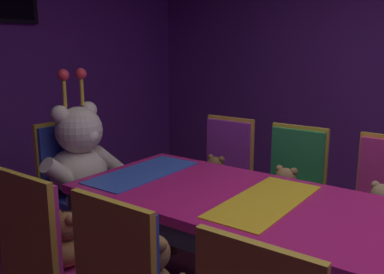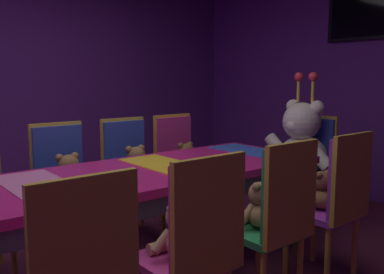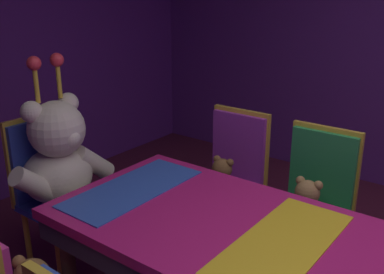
# 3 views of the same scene
# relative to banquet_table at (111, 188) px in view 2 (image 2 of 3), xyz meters

# --- Properties ---
(wall_back) EXTENTS (5.20, 0.12, 2.80)m
(wall_back) POSITION_rel_banquet_table_xyz_m (0.00, 3.20, 0.74)
(wall_back) COLOR #59267F
(wall_back) RESTS_ON ground_plane
(banquet_table) EXTENTS (0.90, 3.01, 0.75)m
(banquet_table) POSITION_rel_banquet_table_xyz_m (0.00, 0.00, 0.00)
(banquet_table) COLOR #C61E72
(banquet_table) RESTS_ON ground_plane
(chair_left_2) EXTENTS (0.42, 0.41, 0.98)m
(chair_left_2) POSITION_rel_banquet_table_xyz_m (-0.81, 0.02, -0.06)
(chair_left_2) COLOR #2D47B2
(chair_left_2) RESTS_ON ground_plane
(teddy_left_2) EXTENTS (0.26, 0.33, 0.32)m
(teddy_left_2) POSITION_rel_banquet_table_xyz_m (-0.67, 0.02, -0.06)
(teddy_left_2) COLOR olive
(teddy_left_2) RESTS_ON chair_left_2
(chair_left_3) EXTENTS (0.42, 0.41, 0.98)m
(chair_left_3) POSITION_rel_banquet_table_xyz_m (-0.82, 0.60, -0.06)
(chair_left_3) COLOR #2D47B2
(chair_left_3) RESTS_ON ground_plane
(teddy_left_3) EXTENTS (0.26, 0.33, 0.31)m
(teddy_left_3) POSITION_rel_banquet_table_xyz_m (-0.68, 0.60, -0.06)
(teddy_left_3) COLOR olive
(teddy_left_3) RESTS_ON chair_left_3
(chair_left_4) EXTENTS (0.42, 0.41, 0.98)m
(chair_left_4) POSITION_rel_banquet_table_xyz_m (-0.84, 1.14, -0.06)
(chair_left_4) COLOR #CC338C
(chair_left_4) RESTS_ON ground_plane
(teddy_left_4) EXTENTS (0.23, 0.30, 0.29)m
(teddy_left_4) POSITION_rel_banquet_table_xyz_m (-0.69, 1.14, -0.08)
(teddy_left_4) COLOR brown
(teddy_left_4) RESTS_ON chair_left_4
(chair_right_1) EXTENTS (0.42, 0.41, 0.98)m
(chair_right_1) POSITION_rel_banquet_table_xyz_m (0.82, -0.57, -0.06)
(chair_right_1) COLOR #CC338C
(chair_right_1) RESTS_ON ground_plane
(chair_right_2) EXTENTS (0.42, 0.41, 0.98)m
(chair_right_2) POSITION_rel_banquet_table_xyz_m (0.83, -0.00, -0.06)
(chair_right_2) COLOR #CC338C
(chair_right_2) RESTS_ON ground_plane
(teddy_right_2) EXTENTS (0.23, 0.29, 0.28)m
(teddy_right_2) POSITION_rel_banquet_table_xyz_m (0.68, -0.00, -0.08)
(teddy_right_2) COLOR tan
(teddy_right_2) RESTS_ON chair_right_2
(chair_right_3) EXTENTS (0.42, 0.41, 0.98)m
(chair_right_3) POSITION_rel_banquet_table_xyz_m (0.80, 0.60, -0.06)
(chair_right_3) COLOR #268C4C
(chair_right_3) RESTS_ON ground_plane
(teddy_right_3) EXTENTS (0.23, 0.29, 0.28)m
(teddy_right_3) POSITION_rel_banquet_table_xyz_m (0.66, 0.60, -0.08)
(teddy_right_3) COLOR #9E7247
(teddy_right_3) RESTS_ON chair_right_3
(chair_right_4) EXTENTS (0.42, 0.41, 0.98)m
(chair_right_4) POSITION_rel_banquet_table_xyz_m (0.82, 1.18, -0.06)
(chair_right_4) COLOR purple
(chair_right_4) RESTS_ON ground_plane
(teddy_right_4) EXTENTS (0.21, 0.28, 0.26)m
(teddy_right_4) POSITION_rel_banquet_table_xyz_m (0.68, 1.18, -0.09)
(teddy_right_4) COLOR brown
(teddy_right_4) RESTS_ON chair_right_4
(throne_chair) EXTENTS (0.41, 0.42, 0.98)m
(throne_chair) POSITION_rel_banquet_table_xyz_m (0.00, 2.05, -0.06)
(throne_chair) COLOR #2D47B2
(throne_chair) RESTS_ON ground_plane
(king_teddy_bear) EXTENTS (0.71, 0.55, 0.91)m
(king_teddy_bear) POSITION_rel_banquet_table_xyz_m (0.00, 1.88, 0.09)
(king_teddy_bear) COLOR silver
(king_teddy_bear) RESTS_ON throne_chair
(wall_tv) EXTENTS (1.12, 0.06, 0.65)m
(wall_tv) POSITION_rel_banquet_table_xyz_m (0.00, 3.11, 1.39)
(wall_tv) COLOR black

